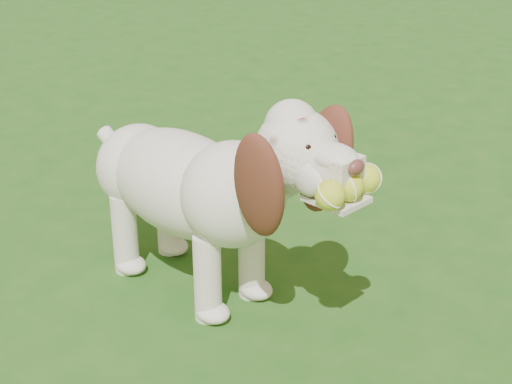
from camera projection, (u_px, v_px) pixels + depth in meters
ground at (165, 270)px, 3.27m from camera, size 80.00×80.00×0.00m
dog at (203, 182)px, 2.91m from camera, size 0.67×1.37×0.90m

